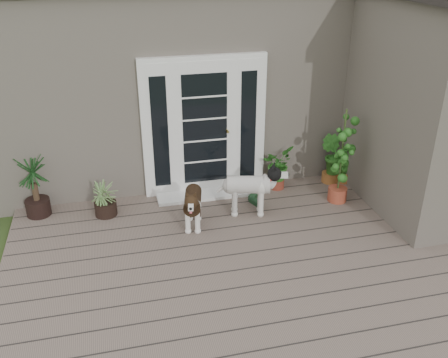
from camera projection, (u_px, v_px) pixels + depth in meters
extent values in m
cube|color=#6B5B4C|center=(258.00, 271.00, 6.11)|extent=(6.20, 4.60, 0.12)
cube|color=#665E54|center=(192.00, 71.00, 9.16)|extent=(7.40, 4.00, 3.10)
cube|color=#665E54|center=(432.00, 111.00, 7.03)|extent=(1.60, 2.40, 3.10)
cube|color=white|center=(204.00, 127.00, 7.49)|extent=(1.90, 0.14, 2.15)
cube|color=white|center=(208.00, 194.00, 7.77)|extent=(1.60, 0.40, 0.05)
imported|color=#1C641D|center=(277.00, 170.00, 7.88)|extent=(0.69, 0.69, 0.62)
imported|color=#225017|center=(331.00, 165.00, 8.09)|extent=(0.55, 0.55, 0.59)
imported|color=#205016|center=(344.00, 166.00, 8.14)|extent=(0.46, 0.46, 0.53)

